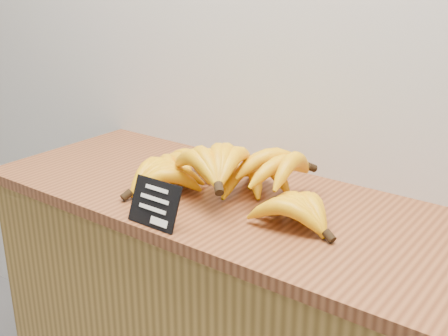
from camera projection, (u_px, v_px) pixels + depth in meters
counter_top at (236, 202)px, 1.40m from camera, size 1.35×0.54×0.03m
chalkboard_sign at (154, 204)px, 1.23m from camera, size 0.13×0.04×0.10m
banana_pile at (226, 175)px, 1.38m from camera, size 0.62×0.37×0.13m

